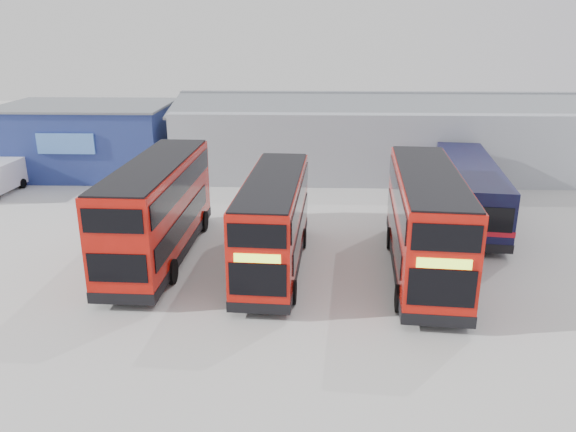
{
  "coord_description": "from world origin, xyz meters",
  "views": [
    {
      "loc": [
        2.35,
        -23.28,
        10.61
      ],
      "look_at": [
        1.54,
        1.74,
        2.1
      ],
      "focal_mm": 35.0,
      "sensor_mm": 36.0,
      "label": 1
    }
  ],
  "objects_px": {
    "double_decker_left": "(158,211)",
    "single_decker_blue": "(468,192)",
    "double_decker_centre": "(274,224)",
    "double_decker_right": "(425,224)",
    "office_block": "(89,138)",
    "maintenance_shed": "(379,135)"
  },
  "relations": [
    {
      "from": "single_decker_blue",
      "to": "maintenance_shed",
      "type": "bearing_deg",
      "value": -65.64
    },
    {
      "from": "maintenance_shed",
      "to": "double_decker_left",
      "type": "bearing_deg",
      "value": -124.22
    },
    {
      "from": "double_decker_left",
      "to": "double_decker_centre",
      "type": "relative_size",
      "value": 1.09
    },
    {
      "from": "maintenance_shed",
      "to": "single_decker_blue",
      "type": "xyz_separation_m",
      "value": [
        3.65,
        -12.25,
        -0.97
      ]
    },
    {
      "from": "single_decker_blue",
      "to": "double_decker_left",
      "type": "bearing_deg",
      "value": 28.75
    },
    {
      "from": "double_decker_left",
      "to": "office_block",
      "type": "bearing_deg",
      "value": -58.22
    },
    {
      "from": "double_decker_centre",
      "to": "double_decker_right",
      "type": "relative_size",
      "value": 0.91
    },
    {
      "from": "office_block",
      "to": "maintenance_shed",
      "type": "bearing_deg",
      "value": 5.21
    },
    {
      "from": "double_decker_left",
      "to": "single_decker_blue",
      "type": "xyz_separation_m",
      "value": [
        16.22,
        6.23,
        -0.7
      ]
    },
    {
      "from": "maintenance_shed",
      "to": "double_decker_centre",
      "type": "distance_m",
      "value": 20.72
    },
    {
      "from": "double_decker_right",
      "to": "double_decker_centre",
      "type": "bearing_deg",
      "value": -178.04
    },
    {
      "from": "office_block",
      "to": "double_decker_right",
      "type": "relative_size",
      "value": 1.09
    },
    {
      "from": "double_decker_left",
      "to": "double_decker_right",
      "type": "relative_size",
      "value": 1.0
    },
    {
      "from": "office_block",
      "to": "double_decker_left",
      "type": "xyz_separation_m",
      "value": [
        9.44,
        -16.47,
        -0.24
      ]
    },
    {
      "from": "double_decker_centre",
      "to": "single_decker_blue",
      "type": "height_order",
      "value": "double_decker_centre"
    },
    {
      "from": "maintenance_shed",
      "to": "double_decker_left",
      "type": "height_order",
      "value": "maintenance_shed"
    },
    {
      "from": "double_decker_centre",
      "to": "single_decker_blue",
      "type": "relative_size",
      "value": 0.83
    },
    {
      "from": "double_decker_centre",
      "to": "single_decker_blue",
      "type": "xyz_separation_m",
      "value": [
        10.71,
        7.23,
        -0.5
      ]
    },
    {
      "from": "double_decker_left",
      "to": "double_decker_centre",
      "type": "xyz_separation_m",
      "value": [
        5.5,
        -1.0,
        -0.21
      ]
    },
    {
      "from": "office_block",
      "to": "single_decker_blue",
      "type": "bearing_deg",
      "value": -21.76
    },
    {
      "from": "office_block",
      "to": "double_decker_right",
      "type": "bearing_deg",
      "value": -39.46
    },
    {
      "from": "double_decker_centre",
      "to": "single_decker_blue",
      "type": "bearing_deg",
      "value": 37.6
    }
  ]
}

